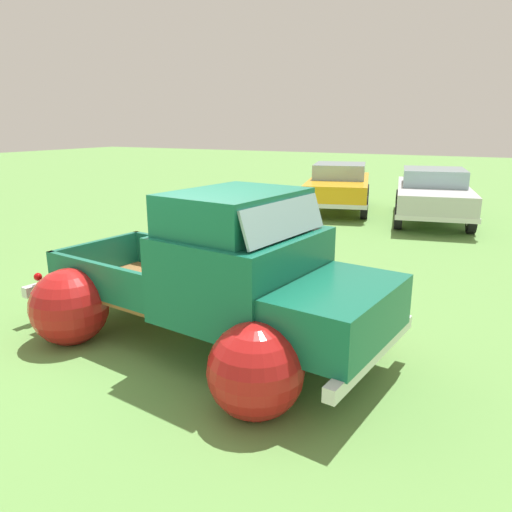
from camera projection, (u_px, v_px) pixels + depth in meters
The scene contains 4 objects.
ground_plane at pixel (202, 340), 6.14m from camera, with size 80.00×80.00×0.00m, color #609347.
vintage_pickup_truck at pixel (225, 289), 5.73m from camera, with size 4.81×3.18×1.96m.
show_car_0 at pixel (339, 185), 15.32m from camera, with size 2.93×4.76×1.43m.
show_car_1 at pixel (433, 193), 13.55m from camera, with size 2.82×4.87×1.43m.
Camera 1 is at (3.25, -4.67, 2.63)m, focal length 34.22 mm.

